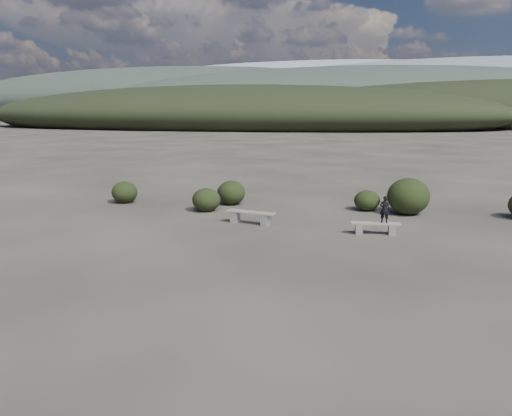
# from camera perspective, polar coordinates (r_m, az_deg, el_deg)

# --- Properties ---
(ground) EXTENTS (1200.00, 1200.00, 0.00)m
(ground) POSITION_cam_1_polar(r_m,az_deg,el_deg) (12.03, 0.09, -8.55)
(ground) COLOR #2E2A24
(ground) RESTS_ON ground
(bench_left) EXTENTS (1.86, 0.76, 0.45)m
(bench_left) POSITION_cam_1_polar(r_m,az_deg,el_deg) (17.87, -0.67, -0.97)
(bench_left) COLOR slate
(bench_left) RESTS_ON ground
(bench_right) EXTENTS (1.62, 0.47, 0.40)m
(bench_right) POSITION_cam_1_polar(r_m,az_deg,el_deg) (16.86, 13.49, -2.16)
(bench_right) COLOR slate
(bench_right) RESTS_ON ground
(seated_person) EXTENTS (0.36, 0.27, 0.90)m
(seated_person) POSITION_cam_1_polar(r_m,az_deg,el_deg) (16.77, 14.50, -0.16)
(seated_person) COLOR black
(seated_person) RESTS_ON bench_right
(shrub_a) EXTENTS (1.15, 1.15, 0.94)m
(shrub_a) POSITION_cam_1_polar(r_m,az_deg,el_deg) (20.15, -5.70, 0.95)
(shrub_a) COLOR black
(shrub_a) RESTS_ON ground
(shrub_b) EXTENTS (1.21, 1.21, 1.04)m
(shrub_b) POSITION_cam_1_polar(r_m,az_deg,el_deg) (21.45, -2.85, 1.76)
(shrub_b) COLOR black
(shrub_b) RESTS_ON ground
(shrub_c) EXTENTS (1.04, 1.04, 0.83)m
(shrub_c) POSITION_cam_1_polar(r_m,az_deg,el_deg) (20.67, 12.57, 0.85)
(shrub_c) COLOR black
(shrub_c) RESTS_ON ground
(shrub_d) EXTENTS (1.63, 1.63, 1.43)m
(shrub_d) POSITION_cam_1_polar(r_m,az_deg,el_deg) (20.32, 17.01, 1.30)
(shrub_d) COLOR black
(shrub_d) RESTS_ON ground
(shrub_f) EXTENTS (1.12, 1.12, 0.95)m
(shrub_f) POSITION_cam_1_polar(r_m,az_deg,el_deg) (22.57, -14.79, 1.76)
(shrub_f) COLOR black
(shrub_f) RESTS_ON ground
(mountain_ridges) EXTENTS (500.00, 400.00, 56.00)m
(mountain_ridges) POSITION_cam_1_polar(r_m,az_deg,el_deg) (350.31, 11.11, 12.29)
(mountain_ridges) COLOR black
(mountain_ridges) RESTS_ON ground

